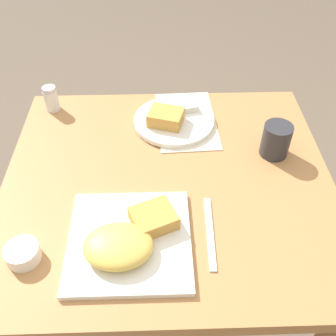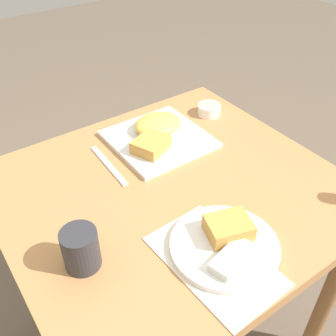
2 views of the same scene
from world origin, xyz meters
name	(u,v)px [view 1 (image 1 of 2)]	position (x,y,z in m)	size (l,w,h in m)	color
ground_plane	(168,308)	(0.00, 0.00, 0.00)	(8.00, 8.00, 0.00)	brown
dining_table	(168,204)	(0.00, 0.00, 0.63)	(0.86, 0.79, 0.72)	#B27A47
menu_card	(186,120)	(0.06, 0.25, 0.72)	(0.19, 0.30, 0.00)	beige
plate_square_near	(129,239)	(-0.09, -0.20, 0.74)	(0.27, 0.27, 0.06)	white
plate_oval_far	(173,119)	(0.02, 0.23, 0.74)	(0.24, 0.24, 0.05)	white
sauce_ramekin	(23,253)	(-0.32, -0.23, 0.74)	(0.07, 0.07, 0.03)	white
salt_shaker	(52,100)	(-0.35, 0.32, 0.76)	(0.04, 0.04, 0.08)	white
butter_knife	(210,232)	(0.09, -0.17, 0.72)	(0.02, 0.20, 0.00)	silver
coffee_mug	(276,140)	(0.29, 0.09, 0.77)	(0.08, 0.08, 0.09)	#2D2D33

